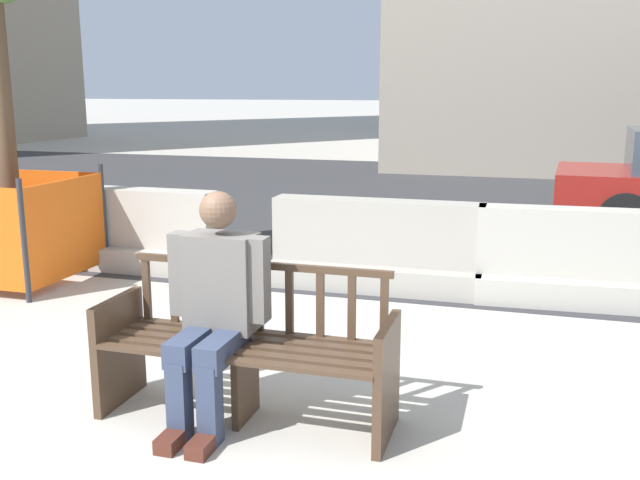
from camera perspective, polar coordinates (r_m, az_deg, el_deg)
ground_plane at (r=4.26m, az=-12.09°, el=-14.29°), size 200.00×200.00×0.00m
street_asphalt at (r=12.32m, az=7.52°, el=3.28°), size 120.00×12.00×0.01m
street_bench at (r=4.13m, az=-5.89°, el=-8.95°), size 1.69×0.53×0.88m
seated_person at (r=4.05m, az=-8.42°, el=-5.07°), size 0.58×0.72×1.31m
jersey_barrier_centre at (r=6.81m, az=4.55°, el=-0.96°), size 2.01×0.70×0.84m
jersey_barrier_left at (r=7.84m, az=-15.17°, el=0.39°), size 2.01×0.70×0.84m
jersey_barrier_right at (r=6.72m, az=20.96°, el=-1.91°), size 2.03×0.78×0.84m
construction_fence at (r=7.60m, az=-23.32°, el=1.11°), size 1.28×1.28×1.11m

